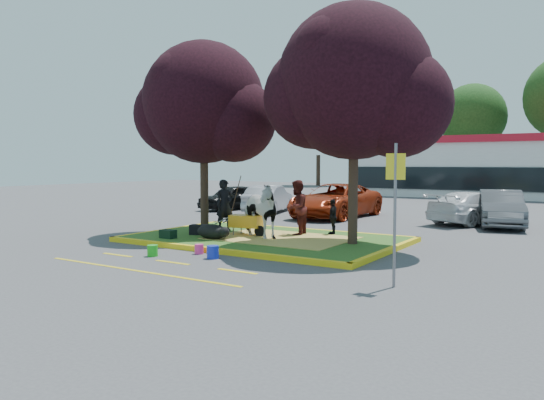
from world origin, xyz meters
The scene contains 32 objects.
ground centered at (0.00, 0.00, 0.00)m, with size 90.00×90.00×0.00m, color #424244.
median_island centered at (0.00, 0.00, 0.07)m, with size 8.00×5.00×0.15m, color #2A581B.
curb_near centered at (0.00, -2.58, 0.07)m, with size 8.30×0.16×0.15m, color yellow.
curb_far centered at (0.00, 2.58, 0.07)m, with size 8.30×0.16×0.15m, color yellow.
curb_left centered at (-4.08, 0.00, 0.07)m, with size 0.16×5.30×0.15m, color yellow.
curb_right centered at (4.08, 0.00, 0.07)m, with size 0.16×5.30×0.15m, color yellow.
straw_bedding centered at (0.60, 0.00, 0.15)m, with size 4.20×3.00×0.01m, color #D9C659.
tree_purple_left centered at (-2.78, 0.38, 4.36)m, with size 5.06×4.20×6.51m.
tree_purple_right centered at (2.92, 0.18, 4.56)m, with size 5.30×4.40×6.82m.
fire_lane_stripe_a centered at (-2.00, -4.20, 0.00)m, with size 1.10×0.12×0.01m, color yellow.
fire_lane_stripe_b centered at (0.00, -4.20, 0.00)m, with size 1.10×0.12×0.01m, color yellow.
fire_lane_stripe_c centered at (2.00, -4.20, 0.00)m, with size 1.10×0.12×0.01m, color yellow.
fire_lane_long centered at (0.00, -5.40, 0.00)m, with size 6.00×0.10×0.01m, color yellow.
retail_building centered at (2.00, 27.98, 2.25)m, with size 20.40×8.40×4.40m.
treeline centered at (1.23, 37.61, 7.73)m, with size 46.58×7.80×14.63m.
cow centered at (-0.12, -0.27, 1.00)m, with size 0.92×2.02×1.71m, color white.
calf centered at (-1.10, -1.29, 0.38)m, with size 1.07×0.60×0.46m, color black.
handler centered at (-2.01, 0.53, 1.03)m, with size 0.64×0.42×1.76m, color black.
visitor_a centered at (0.61, 0.96, 1.04)m, with size 0.86×0.67×1.78m, color #471714.
visitor_b centered at (1.53, 1.72, 0.73)m, with size 0.67×0.28×1.15m, color black.
wheelbarrow centered at (-0.69, -0.06, 0.61)m, with size 1.76×0.79×0.66m.
gear_bag_dark centered at (-2.10, -0.69, 0.31)m, with size 0.63×0.34×0.32m, color black.
gear_bag_green centered at (-2.38, -1.87, 0.28)m, with size 0.49×0.30×0.26m, color black.
sign_post centered at (5.55, -3.76, 1.80)m, with size 0.40×0.06×2.87m.
bucket_green centered at (-1.07, -3.83, 0.15)m, with size 0.28×0.28×0.30m, color green.
bucket_pink centered at (-0.26, -2.88, 0.13)m, with size 0.25×0.25×0.27m, color #ED3485.
bucket_blue centered at (0.49, -3.22, 0.17)m, with size 0.31×0.31×0.34m, color #172BBF.
car_black centered at (-7.80, 8.67, 0.66)m, with size 1.57×3.90×1.33m, color black.
car_silver centered at (-5.15, 8.13, 0.69)m, with size 1.46×4.18×1.38m, color #A0A1A8.
car_red centered at (-1.42, 8.01, 0.77)m, with size 2.55×5.53×1.54m, color #94270C.
car_white centered at (4.50, 8.70, 0.66)m, with size 1.84×4.52×1.31m, color silver.
car_grey centered at (5.58, 8.21, 0.71)m, with size 1.50×4.31×1.42m, color #53565A.
Camera 1 is at (9.13, -13.87, 2.48)m, focal length 35.00 mm.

